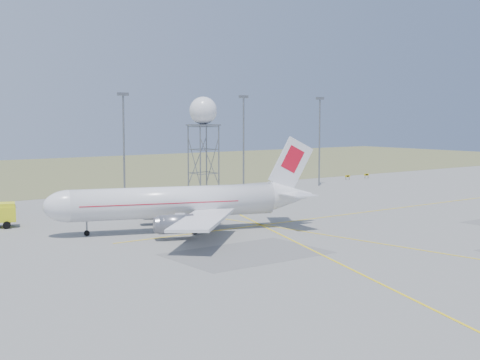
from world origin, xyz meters
TOP-DOWN VIEW (x-y plane):
  - ground at (0.00, 0.00)m, footprint 400.00×400.00m
  - grass_strip at (0.00, 140.00)m, footprint 400.00×120.00m
  - mast_b at (-10.00, 66.00)m, footprint 2.20×0.50m
  - mast_c at (18.00, 66.00)m, footprint 2.20×0.50m
  - mast_d at (40.00, 66.00)m, footprint 2.20×0.50m
  - taxi_sign_near at (55.60, 72.00)m, footprint 1.60×0.17m
  - taxi_sign_far at (62.60, 72.00)m, footprint 1.60×0.17m
  - airliner_main at (-18.39, 32.92)m, footprint 37.76×35.56m
  - radar_tower at (6.93, 64.70)m, footprint 5.52×5.52m

SIDE VIEW (x-z plane):
  - ground at x=0.00m, z-range 0.00..0.00m
  - grass_strip at x=0.00m, z-range 0.00..0.03m
  - taxi_sign_near at x=55.60m, z-range 0.29..1.49m
  - taxi_sign_far at x=62.60m, z-range 0.29..1.49m
  - airliner_main at x=-18.39m, z-range -2.55..10.64m
  - radar_tower at x=6.93m, z-range 1.22..21.21m
  - mast_b at x=-10.00m, z-range 1.82..22.32m
  - mast_c at x=18.00m, z-range 1.82..22.32m
  - mast_d at x=40.00m, z-range 1.82..22.32m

